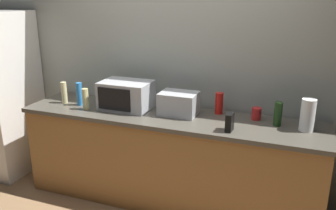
% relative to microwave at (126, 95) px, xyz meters
% --- Properties ---
extents(back_wall, '(6.40, 0.10, 2.70)m').
position_rel_microwave_xyz_m(back_wall, '(0.45, 0.36, 0.31)').
color(back_wall, '#9EA399').
rests_on(back_wall, ground_plane).
extents(counter_run, '(2.84, 0.64, 0.90)m').
position_rel_microwave_xyz_m(counter_run, '(0.45, -0.05, -0.58)').
color(counter_run, '#9E6B38').
rests_on(counter_run, ground_plane).
extents(microwave, '(0.48, 0.35, 0.27)m').
position_rel_microwave_xyz_m(microwave, '(0.00, 0.00, 0.00)').
color(microwave, '#B7BABF').
rests_on(microwave, counter_run).
extents(toaster_oven, '(0.34, 0.26, 0.21)m').
position_rel_microwave_xyz_m(toaster_oven, '(0.53, 0.01, -0.03)').
color(toaster_oven, '#B7BABF').
rests_on(toaster_oven, counter_run).
extents(paper_towel_roll, '(0.12, 0.12, 0.27)m').
position_rel_microwave_xyz_m(paper_towel_roll, '(1.65, 0.00, 0.00)').
color(paper_towel_roll, white).
rests_on(paper_towel_roll, counter_run).
extents(cordless_phone, '(0.06, 0.11, 0.15)m').
position_rel_microwave_xyz_m(cordless_phone, '(1.06, -0.23, -0.06)').
color(cordless_phone, black).
rests_on(cordless_phone, counter_run).
extents(bottle_hot_sauce, '(0.07, 0.07, 0.20)m').
position_rel_microwave_xyz_m(bottle_hot_sauce, '(0.88, 0.17, -0.03)').
color(bottle_hot_sauce, red).
rests_on(bottle_hot_sauce, counter_run).
extents(bottle_spray_cleaner, '(0.06, 0.06, 0.23)m').
position_rel_microwave_xyz_m(bottle_spray_cleaner, '(-0.49, -0.07, -0.02)').
color(bottle_spray_cleaner, '#338CE5').
rests_on(bottle_spray_cleaner, counter_run).
extents(bottle_vinegar, '(0.06, 0.06, 0.21)m').
position_rel_microwave_xyz_m(bottle_vinegar, '(-0.36, -0.16, -0.03)').
color(bottle_vinegar, beige).
rests_on(bottle_vinegar, counter_run).
extents(bottle_wine, '(0.07, 0.07, 0.21)m').
position_rel_microwave_xyz_m(bottle_wine, '(1.42, 0.04, -0.03)').
color(bottle_wine, '#1E3F19').
rests_on(bottle_wine, counter_run).
extents(bottle_hand_soap, '(0.06, 0.06, 0.22)m').
position_rel_microwave_xyz_m(bottle_hand_soap, '(-0.67, -0.06, -0.03)').
color(bottle_hand_soap, beige).
rests_on(bottle_hand_soap, counter_run).
extents(mug_red, '(0.08, 0.08, 0.11)m').
position_rel_microwave_xyz_m(mug_red, '(1.23, 0.13, -0.08)').
color(mug_red, red).
rests_on(mug_red, counter_run).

